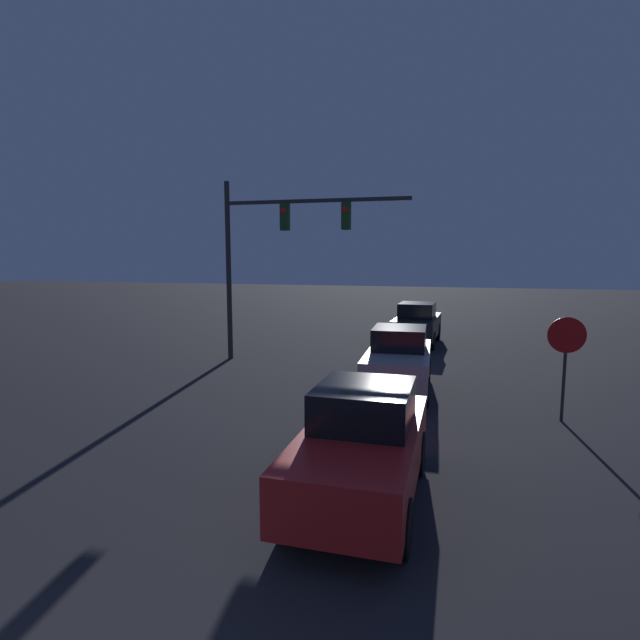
{
  "coord_description": "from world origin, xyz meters",
  "views": [
    {
      "loc": [
        3.1,
        -0.97,
        3.68
      ],
      "look_at": [
        0.0,
        10.7,
        2.13
      ],
      "focal_mm": 28.0,
      "sensor_mm": 36.0,
      "label": 1
    }
  ],
  "objects": [
    {
      "name": "car_far",
      "position": [
        1.73,
        20.08,
        0.88
      ],
      "size": [
        1.87,
        4.01,
        1.76
      ],
      "rotation": [
        0.0,
        0.0,
        -0.06
      ],
      "color": "black",
      "rests_on": "ground_plane"
    },
    {
      "name": "traffic_signal_mast",
      "position": [
        -2.87,
        15.33,
        4.23
      ],
      "size": [
        6.45,
        0.3,
        6.25
      ],
      "color": "#2D2D2D",
      "rests_on": "ground_plane"
    },
    {
      "name": "car_near",
      "position": [
        1.87,
        6.11,
        0.88
      ],
      "size": [
        1.74,
        3.94,
        1.76
      ],
      "rotation": [
        0.0,
        0.0,
        3.13
      ],
      "color": "#B21E1E",
      "rests_on": "ground_plane"
    },
    {
      "name": "stop_sign",
      "position": [
        5.57,
        10.86,
        1.67
      ],
      "size": [
        0.8,
        0.07,
        2.36
      ],
      "color": "#2D2D2D",
      "rests_on": "ground_plane"
    },
    {
      "name": "car_mid",
      "position": [
        1.75,
        12.44,
        0.88
      ],
      "size": [
        1.78,
        3.96,
        1.76
      ],
      "rotation": [
        0.0,
        0.0,
        3.17
      ],
      "color": "#99999E",
      "rests_on": "ground_plane"
    }
  ]
}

